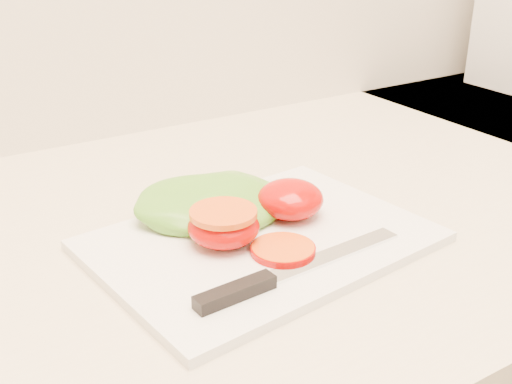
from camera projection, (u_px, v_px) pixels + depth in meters
cutting_board at (261, 241)px, 0.64m from camera, size 0.35×0.27×0.01m
tomato_half_dome at (290, 199)px, 0.68m from camera, size 0.07×0.07×0.04m
tomato_half_cut at (224, 225)px, 0.62m from camera, size 0.07×0.07×0.04m
tomato_slice_0 at (283, 249)px, 0.61m from camera, size 0.06×0.06×0.01m
lettuce_leaf_0 at (212, 204)px, 0.68m from camera, size 0.19×0.16×0.03m
lettuce_leaf_1 at (240, 194)px, 0.70m from camera, size 0.14×0.15×0.03m
knife at (276, 276)px, 0.56m from camera, size 0.23×0.04×0.01m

